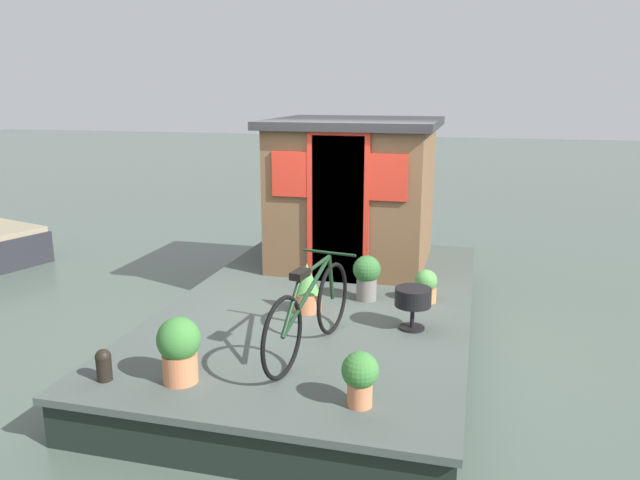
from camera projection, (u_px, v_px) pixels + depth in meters
The scene contains 11 objects.
ground_plane at pixel (325, 337), 6.70m from camera, with size 60.00×60.00×0.00m, color #47564C.
houseboat_deck at pixel (325, 318), 6.64m from camera, with size 5.32×3.07×0.44m.
houseboat_cabin at pixel (354, 191), 7.82m from camera, with size 2.05×2.07×1.84m.
bicycle at pixel (310, 312), 5.15m from camera, with size 1.65×0.50×0.80m.
potted_plant_lavender at pixel (426, 286), 6.46m from camera, with size 0.24×0.24×0.35m.
potted_plant_ivy at pixel (367, 275), 6.49m from camera, with size 0.29×0.29×0.49m.
potted_plant_thyme at pixel (179, 348), 4.66m from camera, with size 0.33×0.33×0.52m.
potted_plant_basil at pixel (307, 288), 6.17m from camera, with size 0.30×0.30×0.50m.
potted_plant_rosemary at pixel (360, 376), 4.31m from camera, with size 0.27×0.27×0.41m.
charcoal_grill at pixel (413, 299), 5.69m from camera, with size 0.34×0.34×0.40m.
mooring_bollard at pixel (104, 364), 4.71m from camera, with size 0.12×0.12×0.26m.
Camera 1 is at (-6.06, -1.52, 2.63)m, focal length 34.32 mm.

